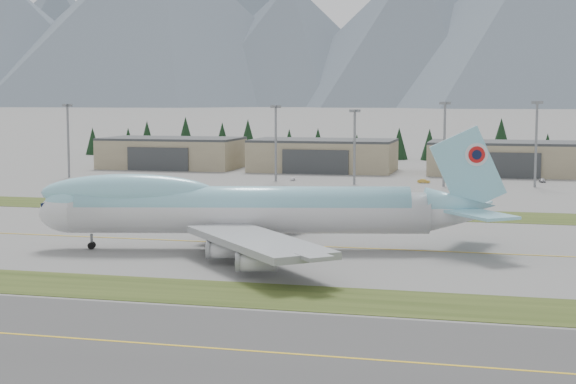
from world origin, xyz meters
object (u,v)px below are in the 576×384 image
(service_vehicle_b, at_px, (424,183))
(hangar_left, at_px, (172,153))
(hangar_center, at_px, (323,155))
(boeing_747_freighter, at_px, (245,209))
(service_vehicle_c, at_px, (542,182))
(hangar_right, at_px, (504,158))
(service_vehicle_a, at_px, (293,181))

(service_vehicle_b, bearing_deg, hangar_left, 75.99)
(hangar_center, distance_m, service_vehicle_b, 51.27)
(boeing_747_freighter, relative_size, service_vehicle_c, 19.86)
(hangar_left, bearing_deg, service_vehicle_c, -10.80)
(hangar_center, height_order, hangar_right, same)
(service_vehicle_a, xyz_separation_m, service_vehicle_b, (39.09, 1.53, 0.00))
(boeing_747_freighter, distance_m, hangar_right, 160.88)
(boeing_747_freighter, height_order, service_vehicle_b, boeing_747_freighter)
(hangar_right, bearing_deg, service_vehicle_b, -123.18)
(hangar_left, height_order, hangar_center, same)
(hangar_left, xyz_separation_m, hangar_center, (55.00, 0.00, 0.00))
(hangar_right, xyz_separation_m, service_vehicle_c, (11.08, -24.06, -5.39))
(hangar_center, bearing_deg, hangar_right, 0.00)
(hangar_right, height_order, service_vehicle_c, hangar_right)
(service_vehicle_b, height_order, service_vehicle_c, service_vehicle_b)
(service_vehicle_b, xyz_separation_m, service_vehicle_c, (33.85, 10.78, 0.00))
(hangar_left, distance_m, service_vehicle_a, 64.61)
(hangar_right, xyz_separation_m, service_vehicle_b, (-22.78, -34.84, -5.39))
(service_vehicle_c, bearing_deg, hangar_center, 157.00)
(hangar_left, xyz_separation_m, hangar_right, (115.00, 0.00, 0.00))
(hangar_center, relative_size, service_vehicle_b, 13.04)
(hangar_left, relative_size, hangar_center, 1.00)
(boeing_747_freighter, bearing_deg, hangar_center, 83.97)
(boeing_747_freighter, xyz_separation_m, service_vehicle_c, (52.39, 131.42, -6.78))
(hangar_left, distance_m, hangar_center, 55.00)
(service_vehicle_a, height_order, service_vehicle_b, service_vehicle_b)
(service_vehicle_c, bearing_deg, boeing_747_freighter, -116.04)
(hangar_left, height_order, service_vehicle_b, hangar_left)
(hangar_left, relative_size, service_vehicle_c, 12.17)
(hangar_left, height_order, hangar_right, same)
(boeing_747_freighter, height_order, hangar_left, boeing_747_freighter)
(service_vehicle_a, distance_m, service_vehicle_c, 73.97)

